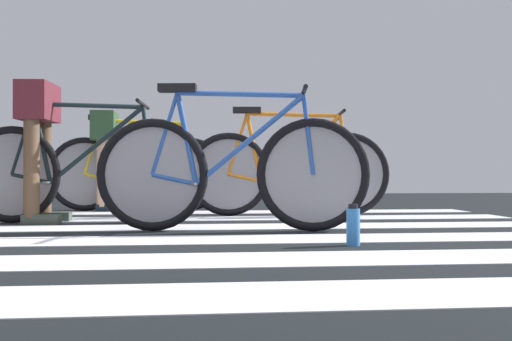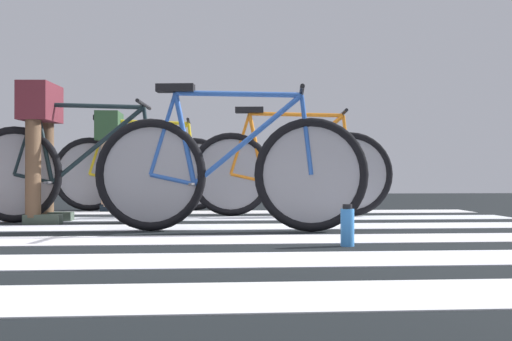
# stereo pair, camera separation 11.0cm
# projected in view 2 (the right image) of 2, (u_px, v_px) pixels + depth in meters

# --- Properties ---
(ground) EXTENTS (18.00, 14.00, 0.02)m
(ground) POSITION_uv_depth(u_px,v_px,m) (176.00, 237.00, 3.52)
(ground) COLOR black
(crosswalk_markings) EXTENTS (5.39, 4.25, 0.00)m
(crosswalk_markings) POSITION_uv_depth(u_px,v_px,m) (179.00, 233.00, 3.65)
(crosswalk_markings) COLOR white
(crosswalk_markings) RESTS_ON ground
(bicycle_1_of_4) EXTENTS (1.73, 0.52, 0.93)m
(bicycle_1_of_4) POSITION_uv_depth(u_px,v_px,m) (230.00, 170.00, 3.78)
(bicycle_1_of_4) COLOR black
(bicycle_1_of_4) RESTS_ON ground
(bicycle_2_of_4) EXTENTS (1.74, 0.52, 0.93)m
(bicycle_2_of_4) POSITION_uv_depth(u_px,v_px,m) (83.00, 171.00, 4.44)
(bicycle_2_of_4) COLOR black
(bicycle_2_of_4) RESTS_ON ground
(cyclist_2_of_4) EXTENTS (0.33, 0.42, 1.03)m
(cyclist_2_of_4) POSITION_uv_depth(u_px,v_px,m) (41.00, 133.00, 4.44)
(cyclist_2_of_4) COLOR brown
(cyclist_2_of_4) RESTS_ON ground
(bicycle_3_of_4) EXTENTS (1.73, 0.52, 0.93)m
(bicycle_3_of_4) POSITION_uv_depth(u_px,v_px,m) (290.00, 171.00, 5.10)
(bicycle_3_of_4) COLOR black
(bicycle_3_of_4) RESTS_ON ground
(bicycle_4_of_4) EXTENTS (1.74, 0.52, 0.93)m
(bicycle_4_of_4) POSITION_uv_depth(u_px,v_px,m) (142.00, 171.00, 5.87)
(bicycle_4_of_4) COLOR black
(bicycle_4_of_4) RESTS_ON ground
(cyclist_4_of_4) EXTENTS (0.31, 0.41, 0.96)m
(cyclist_4_of_4) POSITION_uv_depth(u_px,v_px,m) (110.00, 147.00, 5.84)
(cyclist_4_of_4) COLOR tan
(cyclist_4_of_4) RESTS_ON ground
(water_bottle) EXTENTS (0.07, 0.07, 0.21)m
(water_bottle) POSITION_uv_depth(u_px,v_px,m) (347.00, 226.00, 3.01)
(water_bottle) COLOR #3A89DF
(water_bottle) RESTS_ON ground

